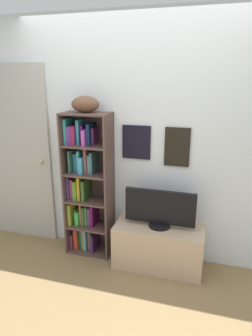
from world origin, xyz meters
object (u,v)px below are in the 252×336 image
at_px(bookshelf, 86,187).
at_px(football, 85,104).
at_px(television, 160,209).
at_px(door, 19,156).
at_px(tv_stand, 159,246).

distance_m(bookshelf, football, 0.90).
distance_m(bookshelf, television, 0.85).
height_order(football, television, football).
xyz_separation_m(football, door, (-0.92, 0.12, -0.63)).
distance_m(tv_stand, door, 1.90).
bearing_deg(television, tv_stand, -90.00).
height_order(television, door, door).
bearing_deg(door, television, -6.15).
distance_m(tv_stand, television, 0.42).
relative_size(football, tv_stand, 0.31).
xyz_separation_m(bookshelf, tv_stand, (0.84, -0.10, -0.53)).
bearing_deg(bookshelf, television, -6.44).
bearing_deg(bookshelf, door, 174.12).
height_order(bookshelf, football, football).
relative_size(football, television, 0.40).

